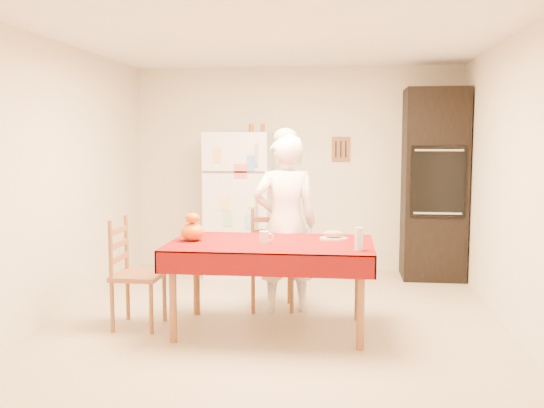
% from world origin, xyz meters
% --- Properties ---
extents(floor, '(4.50, 4.50, 0.00)m').
position_xyz_m(floor, '(0.00, 0.00, 0.00)').
color(floor, tan).
rests_on(floor, ground).
extents(room_shell, '(4.02, 4.52, 2.51)m').
position_xyz_m(room_shell, '(0.00, 0.00, 1.62)').
color(room_shell, beige).
rests_on(room_shell, ground).
extents(refrigerator, '(0.75, 0.74, 1.70)m').
position_xyz_m(refrigerator, '(-0.65, 1.88, 0.85)').
color(refrigerator, white).
rests_on(refrigerator, floor).
extents(oven_cabinet, '(0.70, 0.62, 2.20)m').
position_xyz_m(oven_cabinet, '(1.63, 1.93, 1.10)').
color(oven_cabinet, black).
rests_on(oven_cabinet, floor).
extents(dining_table, '(1.70, 1.00, 0.76)m').
position_xyz_m(dining_table, '(-0.01, -0.27, 0.69)').
color(dining_table, brown).
rests_on(dining_table, floor).
extents(chair_far, '(0.48, 0.46, 0.95)m').
position_xyz_m(chair_far, '(-0.10, 0.46, 0.51)').
color(chair_far, brown).
rests_on(chair_far, floor).
extents(chair_left, '(0.41, 0.42, 0.95)m').
position_xyz_m(chair_left, '(-1.22, -0.30, 0.51)').
color(chair_left, brown).
rests_on(chair_left, floor).
extents(seated_woman, '(0.68, 0.52, 1.67)m').
position_xyz_m(seated_woman, '(0.05, 0.35, 0.83)').
color(seated_woman, white).
rests_on(seated_woman, floor).
extents(coffee_mug, '(0.08, 0.08, 0.10)m').
position_xyz_m(coffee_mug, '(-0.06, -0.33, 0.81)').
color(coffee_mug, silver).
rests_on(coffee_mug, dining_table).
extents(pumpkin_lower, '(0.20, 0.20, 0.15)m').
position_xyz_m(pumpkin_lower, '(-0.68, -0.28, 0.84)').
color(pumpkin_lower, '#DD5A05').
rests_on(pumpkin_lower, dining_table).
extents(pumpkin_upper, '(0.12, 0.12, 0.09)m').
position_xyz_m(pumpkin_upper, '(-0.68, -0.28, 0.96)').
color(pumpkin_upper, '#ED5705').
rests_on(pumpkin_upper, pumpkin_lower).
extents(wine_glass, '(0.07, 0.07, 0.18)m').
position_xyz_m(wine_glass, '(0.71, -0.55, 0.85)').
color(wine_glass, silver).
rests_on(wine_glass, dining_table).
extents(bread_plate, '(0.24, 0.24, 0.02)m').
position_xyz_m(bread_plate, '(0.51, -0.09, 0.77)').
color(bread_plate, silver).
rests_on(bread_plate, dining_table).
extents(bread_loaf, '(0.18, 0.10, 0.06)m').
position_xyz_m(bread_loaf, '(0.51, -0.09, 0.81)').
color(bread_loaf, '#9A7B4B').
rests_on(bread_loaf, bread_plate).
extents(spice_jar_left, '(0.05, 0.05, 0.10)m').
position_xyz_m(spice_jar_left, '(-0.51, 1.93, 1.75)').
color(spice_jar_left, '#94641B').
rests_on(spice_jar_left, refrigerator).
extents(spice_jar_mid, '(0.05, 0.05, 0.10)m').
position_xyz_m(spice_jar_mid, '(-0.52, 1.93, 1.75)').
color(spice_jar_mid, brown).
rests_on(spice_jar_mid, refrigerator).
extents(spice_jar_right, '(0.05, 0.05, 0.10)m').
position_xyz_m(spice_jar_right, '(-0.37, 1.93, 1.75)').
color(spice_jar_right, '#99521B').
rests_on(spice_jar_right, refrigerator).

